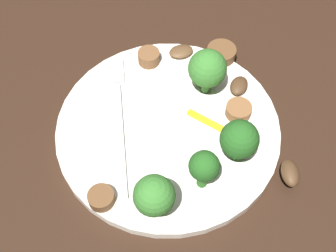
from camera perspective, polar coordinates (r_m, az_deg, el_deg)
The scene contains 15 objects.
ground_plane at distance 0.50m, azimuth 0.00°, elevation -0.74°, with size 1.40×1.40×0.00m, color black.
plate at distance 0.49m, azimuth 0.00°, elevation -0.37°, with size 0.25×0.25×0.01m, color white.
fork at distance 0.50m, azimuth -6.33°, elevation 1.93°, with size 0.18×0.04×0.00m.
broccoli_floret_0 at distance 0.44m, azimuth 9.18°, elevation -1.73°, with size 0.04×0.04×0.06m.
broccoli_floret_1 at distance 0.49m, azimuth 5.09°, elevation 7.34°, with size 0.04×0.04×0.06m.
broccoli_floret_2 at distance 0.41m, azimuth -1.79°, elevation -9.01°, with size 0.04×0.04×0.06m.
broccoli_floret_3 at distance 0.43m, azimuth 4.66°, elevation -5.31°, with size 0.03×0.03×0.05m.
sausage_slice_0 at distance 0.54m, azimuth -2.49°, elevation 8.85°, with size 0.03×0.03×0.02m, color brown.
sausage_slice_1 at distance 0.45m, azimuth -8.59°, elevation -9.14°, with size 0.03×0.03×0.01m, color brown.
sausage_slice_2 at distance 0.50m, azimuth 9.07°, elevation 2.01°, with size 0.03×0.03×0.01m, color brown.
sausage_slice_3 at distance 0.55m, azimuth 6.88°, elevation 9.32°, with size 0.04×0.04×0.01m, color brown.
mushroom_0 at distance 0.47m, azimuth 15.43°, elevation -5.85°, with size 0.03×0.02×0.01m, color #4C331E.
mushroom_1 at distance 0.52m, azimuth 9.12°, elevation 5.14°, with size 0.03×0.02×0.01m, color #4C331E.
mushroom_2 at distance 0.55m, azimuth 1.69°, elevation 9.56°, with size 0.03×0.02×0.01m, color brown.
pepper_strip_2 at distance 0.49m, azimuth 5.16°, elevation 0.53°, with size 0.05×0.01×0.00m, color yellow.
Camera 1 is at (-0.26, 0.08, 0.42)m, focal length 47.35 mm.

